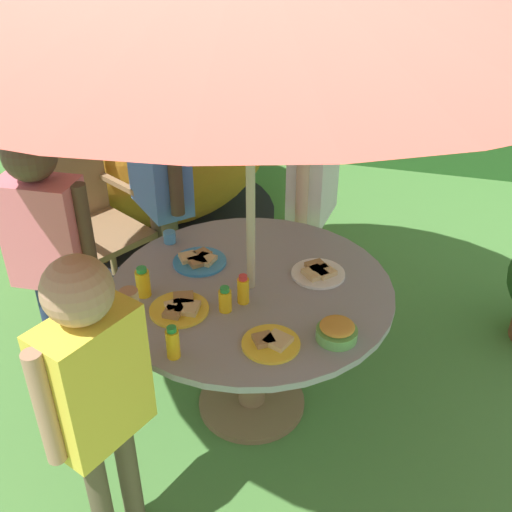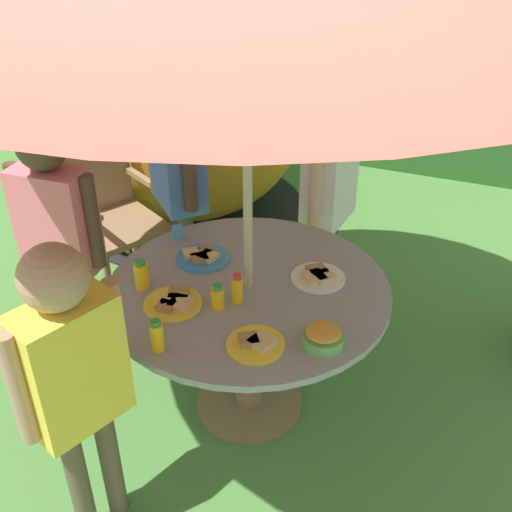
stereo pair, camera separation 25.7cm
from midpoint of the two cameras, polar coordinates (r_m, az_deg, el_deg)
name	(u,v)px [view 1 (the left image)]	position (r m, az deg, el deg)	size (l,w,h in m)	color
ground_plane	(252,405)	(3.00, -2.94, -13.87)	(10.00, 10.00, 0.02)	#477A38
hedge_backdrop	(358,26)	(5.40, 8.10, 20.54)	(9.00, 0.70, 2.16)	#285623
garden_table	(251,316)	(2.64, -3.26, -5.72)	(1.19, 1.19, 0.69)	brown
wooden_chair	(87,217)	(3.50, -17.58, 3.44)	(0.63, 0.62, 0.96)	#93704C
dome_tent	(146,118)	(4.36, -11.96, 12.49)	(2.17, 2.17, 1.46)	orange
child_in_white_shirt	(314,174)	(3.17, 3.09, 7.64)	(0.22, 0.44, 1.30)	#3F3F47
child_in_blue_shirt	(158,159)	(3.18, -11.49, 8.80)	(0.41, 0.41, 1.44)	brown
child_in_pink_shirt	(46,233)	(2.82, -21.57, 1.95)	(0.44, 0.22, 1.30)	navy
child_in_yellow_shirt	(94,380)	(2.05, -18.47, -11.09)	(0.28, 0.40, 1.25)	brown
snack_bowl	(337,331)	(2.25, 4.33, -7.13)	(0.15, 0.15, 0.08)	#66B259
plate_front_edge	(199,260)	(2.71, -8.06, -0.49)	(0.24, 0.24, 0.03)	#338CD8
plate_far_right	(271,343)	(2.24, -1.89, -8.23)	(0.22, 0.22, 0.03)	yellow
plate_near_left	(318,272)	(2.60, 3.04, -1.64)	(0.23, 0.23, 0.03)	white
plate_center_back	(180,308)	(2.43, -10.16, -4.91)	(0.24, 0.24, 0.03)	yellow
juice_bottle_near_right	(143,282)	(2.52, -13.43, -2.52)	(0.06, 0.06, 0.13)	yellow
juice_bottle_far_left	(244,290)	(2.42, -4.21, -3.28)	(0.05, 0.05, 0.13)	yellow
juice_bottle_center_front	(173,343)	(2.19, -11.17, -8.11)	(0.05, 0.05, 0.13)	yellow
juice_bottle_mid_left	(225,300)	(2.39, -6.01, -4.21)	(0.05, 0.05, 0.11)	yellow
cup_near	(170,237)	(2.87, -10.64, 1.68)	(0.06, 0.06, 0.06)	#4C99D8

